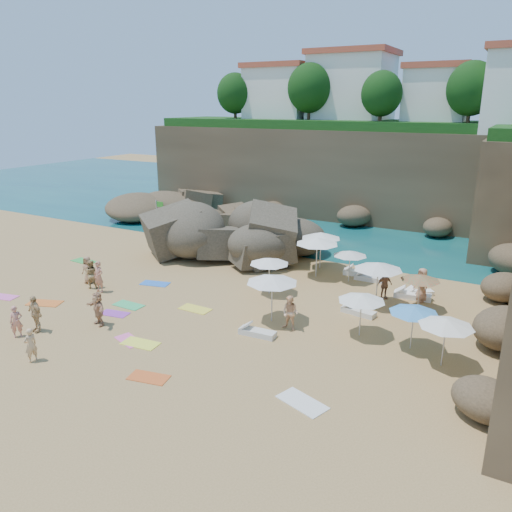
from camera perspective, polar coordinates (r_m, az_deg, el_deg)
The scene contains 48 objects.
ground at distance 27.54m, azimuth -6.70°, elevation -5.00°, with size 120.00×120.00×0.00m, color tan.
seawater at distance 53.81m, azimuth 12.21°, elevation 5.69°, with size 120.00×120.00×0.00m, color #0C4751.
cliff_back at distance 47.87m, azimuth 13.03°, elevation 9.11°, with size 44.00×8.00×8.00m, color brown.
rock_promontory at distance 46.11m, azimuth -6.34°, elevation 4.10°, with size 12.00×7.00×2.00m, color brown, non-canonical shape.
clifftop_buildings at distance 47.97m, azimuth 15.07°, elevation 17.68°, with size 28.48×9.48×7.00m.
clifftop_trees at distance 41.44m, azimuth 15.33°, elevation 17.86°, with size 35.60×23.82×4.40m.
marina_masts at distance 60.10m, azimuth -3.02°, elevation 10.11°, with size 3.10×0.10×6.00m.
rock_outcrop at distance 34.70m, azimuth -2.51°, elevation -0.18°, with size 9.14×6.85×3.66m, color brown, non-canonical shape.
flag_pole at distance 37.47m, azimuth -11.11°, elevation 4.36°, with size 0.69×0.08×3.52m.
parasol_0 at distance 30.52m, azimuth 7.00°, elevation 1.73°, with size 2.62×2.62×2.48m.
parasol_1 at distance 32.14m, azimuth 7.44°, elevation 2.36°, with size 2.54×2.54×2.40m.
parasol_2 at distance 26.67m, azimuth 13.82°, elevation -1.12°, with size 2.53×2.53×2.39m.
parasol_3 at distance 30.11m, azimuth 10.70°, elevation 0.31°, with size 2.03×2.03×1.92m.
parasol_5 at distance 27.64m, azimuth 1.53°, elevation -0.57°, with size 2.21×2.21×2.09m.
parasol_6 at distance 26.85m, azimuth 18.29°, elevation -2.35°, with size 2.03×2.03×1.92m.
parasol_8 at distance 23.13m, azimuth 11.99°, elevation -4.66°, with size 2.17×2.17×2.05m.
parasol_9 at distance 24.03m, azimuth 1.85°, elevation -2.63°, with size 2.53×2.53×2.39m.
parasol_10 at distance 22.50m, azimuth 17.62°, elevation -5.85°, with size 2.12×2.12×2.01m.
parasol_11 at distance 21.47m, azimuth 20.93°, elevation -7.11°, with size 2.21×2.21×2.09m.
lounger_0 at distance 30.96m, azimuth 12.88°, elevation -2.51°, with size 1.83×0.61×0.28m, color silver.
lounger_1 at distance 31.76m, azimuth 11.70°, elevation -1.91°, with size 1.92×0.64×0.30m, color white.
lounger_2 at distance 29.43m, azimuth 18.11°, elevation -4.03°, with size 1.60×0.53×0.25m, color white.
lounger_3 at distance 26.03m, azimuth 11.64°, elevation -6.27°, with size 1.76×0.59×0.27m, color silver.
lounger_4 at distance 28.81m, azimuth 17.45°, elevation -4.36°, with size 1.98×0.66×0.31m, color white.
lounger_5 at distance 23.32m, azimuth 0.17°, elevation -8.76°, with size 1.74×0.58×0.27m, color silver.
towel_1 at distance 31.06m, azimuth -26.90°, elevation -4.19°, with size 1.55×0.77×0.03m, color #F65FBA.
towel_2 at distance 29.19m, azimuth -23.00°, elevation -4.97°, with size 1.79×0.89×0.03m, color orange.
towel_3 at distance 27.48m, azimuth -14.35°, elevation -5.46°, with size 1.66×0.83×0.03m, color #35BC69.
towel_4 at distance 26.35m, azimuth -6.96°, elevation -6.02°, with size 1.67×0.84×0.03m, color yellow.
towel_6 at distance 26.61m, azimuth -15.86°, elevation -6.35°, with size 1.47×0.73×0.03m, color purple.
towel_8 at distance 30.30m, azimuth -11.46°, elevation -3.11°, with size 1.69×0.84×0.03m, color blue.
towel_9 at distance 23.61m, azimuth -14.30°, elevation -9.32°, with size 1.49×0.75×0.03m, color pink.
towel_10 at distance 20.54m, azimuth -12.17°, elevation -13.41°, with size 1.59×0.79×0.03m, color #D85822.
towel_11 at distance 35.81m, azimuth -19.06°, elevation -0.56°, with size 1.78×0.89×0.03m, color green.
towel_12 at distance 23.21m, azimuth -13.07°, elevation -9.70°, with size 1.68×0.84×0.03m, color #F7FF43.
towel_13 at distance 18.73m, azimuth 5.31°, elevation -16.32°, with size 1.86×0.93×0.03m, color white.
person_stand_0 at distance 25.41m, azimuth -25.72°, elevation -6.77°, with size 0.55×0.36×1.52m, color tan.
person_stand_1 at distance 30.31m, azimuth -18.32°, elevation -1.99°, with size 0.82×0.64×1.68m, color tan.
person_stand_2 at distance 35.97m, azimuth 5.73°, elevation 1.67°, with size 1.01×0.42×1.56m, color #FAD18E.
person_stand_3 at distance 28.15m, azimuth 14.46°, elevation -3.22°, with size 0.93×0.39×1.58m, color #8F6147.
person_stand_4 at distance 28.34m, azimuth 18.40°, elevation -3.13°, with size 0.91×0.50×1.86m, color tan.
person_stand_5 at distance 35.67m, azimuth -0.08°, elevation 1.75°, with size 1.59×0.46×1.71m, color #B27159.
person_stand_6 at distance 22.89m, azimuth -24.37°, elevation -9.24°, with size 0.54×0.36×1.49m, color tan.
person_lie_1 at distance 25.83m, azimuth -23.76°, elevation -7.45°, with size 1.03×1.76×0.43m, color tan.
person_lie_2 at distance 31.37m, azimuth -18.56°, elevation -2.58°, with size 0.79×1.62×0.43m, color #A47552.
person_lie_3 at distance 25.47m, azimuth -17.50°, elevation -7.07°, with size 1.54×1.66×0.44m, color tan.
person_lie_4 at distance 29.71m, azimuth -17.41°, elevation -3.58°, with size 0.65×1.79×0.43m, color tan.
person_lie_5 at distance 23.81m, azimuth 3.91°, elevation -7.75°, with size 0.82×1.68×0.64m, color #FBBF8E.
Camera 1 is at (15.07, -20.61, 10.32)m, focal length 35.00 mm.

